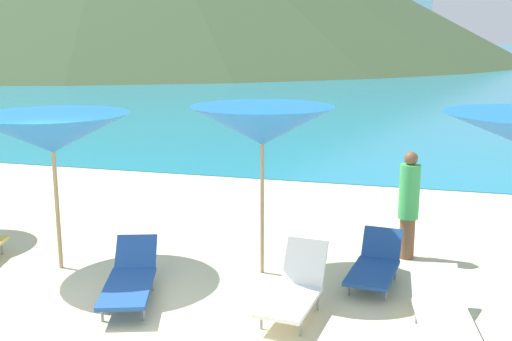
# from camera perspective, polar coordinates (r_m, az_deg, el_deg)

# --- Properties ---
(ground_plane) EXTENTS (50.00, 100.00, 0.30)m
(ground_plane) POSITION_cam_1_polar(r_m,az_deg,el_deg) (16.07, 2.82, -0.04)
(ground_plane) COLOR beige
(ocean_water) EXTENTS (650.00, 440.00, 0.02)m
(ocean_water) POSITION_cam_1_polar(r_m,az_deg,el_deg) (233.62, 14.99, 10.89)
(ocean_water) COLOR teal
(ocean_water) RESTS_ON ground_plane
(umbrella_4) EXTENTS (2.37, 2.37, 2.23)m
(umbrella_4) POSITION_cam_1_polar(r_m,az_deg,el_deg) (8.90, -18.39, 3.29)
(umbrella_4) COLOR #9E7F59
(umbrella_4) RESTS_ON ground_plane
(umbrella_5) EXTENTS (2.02, 2.02, 2.35)m
(umbrella_5) POSITION_cam_1_polar(r_m,az_deg,el_deg) (8.24, 0.59, 4.17)
(umbrella_5) COLOR #9E7F59
(umbrella_5) RESTS_ON ground_plane
(lounge_chair_1) EXTENTS (0.65, 1.35, 0.77)m
(lounge_chair_1) POSITION_cam_1_polar(r_m,az_deg,el_deg) (7.45, 3.63, -10.78)
(lounge_chair_1) COLOR white
(lounge_chair_1) RESTS_ON ground_plane
(lounge_chair_9) EXTENTS (0.80, 1.76, 0.55)m
(lounge_chair_9) POSITION_cam_1_polar(r_m,az_deg,el_deg) (7.26, 16.94, -12.45)
(lounge_chair_9) COLOR white
(lounge_chair_9) RESTS_ON ground_plane
(lounge_chair_10) EXTENTS (0.68, 1.36, 0.63)m
(lounge_chair_10) POSITION_cam_1_polar(r_m,az_deg,el_deg) (8.46, 10.98, -8.53)
(lounge_chair_10) COLOR #1E478C
(lounge_chair_10) RESTS_ON ground_plane
(lounge_chair_12) EXTENTS (1.04, 1.72, 0.61)m
(lounge_chair_12) POSITION_cam_1_polar(r_m,az_deg,el_deg) (7.99, -11.59, -9.70)
(lounge_chair_12) COLOR #1E478C
(lounge_chair_12) RESTS_ON ground_plane
(beachgoer_1) EXTENTS (0.30, 0.30, 1.62)m
(beachgoer_1) POSITION_cam_1_polar(r_m,az_deg,el_deg) (9.35, 13.97, -2.87)
(beachgoer_1) COLOR brown
(beachgoer_1) RESTS_ON ground_plane
(cruise_ship) EXTENTS (63.57, 10.99, 22.89)m
(cruise_ship) POSITION_cam_1_polar(r_m,az_deg,el_deg) (217.39, 9.49, 13.42)
(cruise_ship) COLOR #262D47
(cruise_ship) RESTS_ON ocean_water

